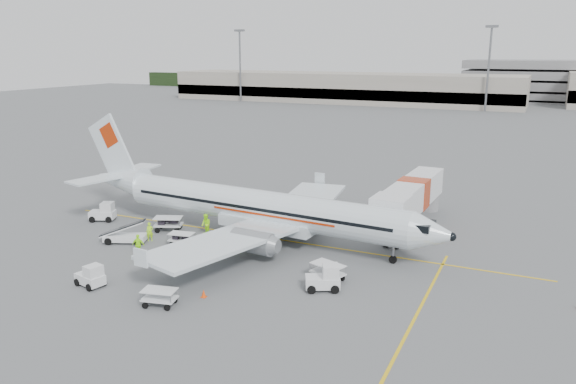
% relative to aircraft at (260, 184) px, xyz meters
% --- Properties ---
extents(ground, '(360.00, 360.00, 0.00)m').
position_rel_aircraft_xyz_m(ground, '(1.46, 0.46, -4.88)').
color(ground, '#56595B').
extents(stripe_lead, '(44.00, 0.20, 0.01)m').
position_rel_aircraft_xyz_m(stripe_lead, '(1.46, 0.46, -4.87)').
color(stripe_lead, yellow).
rests_on(stripe_lead, ground).
extents(stripe_cross, '(0.20, 20.00, 0.01)m').
position_rel_aircraft_xyz_m(stripe_cross, '(15.46, -7.54, -4.87)').
color(stripe_cross, yellow).
rests_on(stripe_cross, ground).
extents(terminal_west, '(110.00, 22.00, 9.00)m').
position_rel_aircraft_xyz_m(terminal_west, '(-38.54, 130.46, -0.38)').
color(terminal_west, gray).
rests_on(terminal_west, ground).
extents(parking_garage, '(62.00, 24.00, 14.00)m').
position_rel_aircraft_xyz_m(parking_garage, '(26.46, 160.46, 2.12)').
color(parking_garage, slate).
rests_on(parking_garage, ground).
extents(treeline, '(300.00, 3.00, 6.00)m').
position_rel_aircraft_xyz_m(treeline, '(1.46, 175.46, -1.88)').
color(treeline, black).
rests_on(treeline, ground).
extents(mast_west, '(3.20, 1.20, 22.00)m').
position_rel_aircraft_xyz_m(mast_west, '(-68.54, 118.46, 6.12)').
color(mast_west, slate).
rests_on(mast_west, ground).
extents(mast_center, '(3.20, 1.20, 22.00)m').
position_rel_aircraft_xyz_m(mast_center, '(6.46, 118.46, 6.12)').
color(mast_center, slate).
rests_on(mast_center, ground).
extents(aircraft, '(37.42, 30.39, 9.76)m').
position_rel_aircraft_xyz_m(aircraft, '(0.00, 0.00, 0.00)').
color(aircraft, white).
rests_on(aircraft, ground).
extents(jet_bridge, '(4.05, 17.50, 4.56)m').
position_rel_aircraft_xyz_m(jet_bridge, '(11.20, 8.75, -2.60)').
color(jet_bridge, silver).
rests_on(jet_bridge, ground).
extents(belt_loader, '(4.99, 3.40, 2.53)m').
position_rel_aircraft_xyz_m(belt_loader, '(-10.08, -5.69, -3.61)').
color(belt_loader, silver).
rests_on(belt_loader, ground).
extents(tug_fore, '(2.68, 2.21, 1.80)m').
position_rel_aircraft_xyz_m(tug_fore, '(8.77, -7.78, -3.98)').
color(tug_fore, silver).
rests_on(tug_fore, ground).
extents(tug_mid, '(2.31, 1.64, 1.62)m').
position_rel_aircraft_xyz_m(tug_mid, '(-6.18, -13.91, -4.07)').
color(tug_mid, silver).
rests_on(tug_mid, ground).
extents(tug_aft, '(2.67, 2.14, 1.81)m').
position_rel_aircraft_xyz_m(tug_aft, '(-16.37, -1.57, -3.97)').
color(tug_aft, silver).
rests_on(tug_aft, ground).
extents(cart_loaded_a, '(2.22, 1.53, 1.07)m').
position_rel_aircraft_xyz_m(cart_loaded_a, '(-5.32, -4.24, -4.34)').
color(cart_loaded_a, silver).
rests_on(cart_loaded_a, ground).
extents(cart_loaded_b, '(2.87, 2.31, 1.30)m').
position_rel_aircraft_xyz_m(cart_loaded_b, '(-8.66, -1.55, -4.23)').
color(cart_loaded_b, silver).
rests_on(cart_loaded_b, ground).
extents(cart_empty_a, '(2.39, 1.71, 1.13)m').
position_rel_aircraft_xyz_m(cart_empty_a, '(0.18, -14.48, -4.31)').
color(cart_empty_a, silver).
rests_on(cart_empty_a, ground).
extents(cart_empty_b, '(2.71, 2.12, 1.24)m').
position_rel_aircraft_xyz_m(cart_empty_b, '(8.50, -6.07, -4.26)').
color(cart_empty_b, silver).
rests_on(cart_empty_b, ground).
extents(cone_port, '(0.36, 0.36, 0.58)m').
position_rel_aircraft_xyz_m(cone_port, '(7.43, 12.89, -4.59)').
color(cone_port, '#FF480B').
rests_on(cone_port, ground).
extents(cone_stbd, '(0.34, 0.34, 0.56)m').
position_rel_aircraft_xyz_m(cone_stbd, '(2.02, -12.21, -4.60)').
color(cone_stbd, '#FF480B').
rests_on(cone_stbd, ground).
extents(crew_a, '(0.71, 0.67, 1.64)m').
position_rel_aircraft_xyz_m(crew_a, '(-8.45, -4.46, -4.06)').
color(crew_a, '#A3EE15').
rests_on(crew_a, ground).
extents(crew_b, '(1.14, 1.05, 1.90)m').
position_rel_aircraft_xyz_m(crew_b, '(-4.94, -1.04, -3.93)').
color(crew_b, '#A3EE15').
rests_on(crew_b, ground).
extents(crew_c, '(0.98, 1.26, 1.71)m').
position_rel_aircraft_xyz_m(crew_c, '(0.19, -2.03, -4.02)').
color(crew_c, '#A3EE15').
rests_on(crew_c, ground).
extents(crew_d, '(1.09, 0.65, 1.75)m').
position_rel_aircraft_xyz_m(crew_d, '(-7.04, -7.68, -4.00)').
color(crew_d, '#A3EE15').
rests_on(crew_d, ground).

